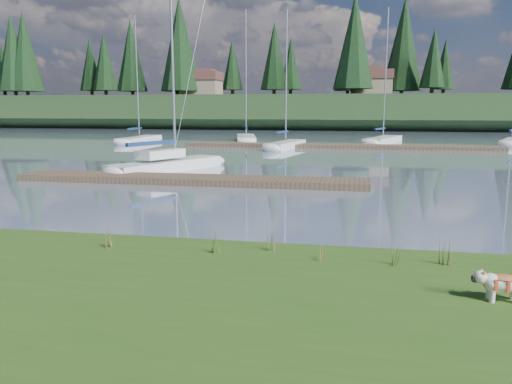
# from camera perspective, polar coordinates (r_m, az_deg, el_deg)

# --- Properties ---
(ground) EXTENTS (200.00, 200.00, 0.00)m
(ground) POSITION_cam_1_polar(r_m,az_deg,el_deg) (42.61, 6.61, 5.06)
(ground) COLOR #7B8BA3
(ground) RESTS_ON ground
(bank) EXTENTS (60.00, 9.00, 0.35)m
(bank) POSITION_cam_1_polar(r_m,az_deg,el_deg) (7.81, -14.93, -14.97)
(bank) COLOR #2D4D17
(bank) RESTS_ON ground
(ridge) EXTENTS (200.00, 20.00, 5.00)m
(ridge) POSITION_cam_1_polar(r_m,az_deg,el_deg) (85.42, 8.90, 8.97)
(ridge) COLOR #1D3319
(ridge) RESTS_ON ground
(bulldog) EXTENTS (0.80, 0.37, 0.48)m
(bulldog) POSITION_cam_1_polar(r_m,az_deg,el_deg) (8.90, 26.30, -9.27)
(bulldog) COLOR silver
(bulldog) RESTS_ON bank
(sailboat_main) EXTENTS (4.82, 7.94, 11.64)m
(sailboat_main) POSITION_cam_1_polar(r_m,az_deg,el_deg) (27.61, -9.29, 3.39)
(sailboat_main) COLOR white
(sailboat_main) RESTS_ON ground
(dock_near) EXTENTS (16.00, 2.00, 0.30)m
(dock_near) POSITION_cam_1_polar(r_m,az_deg,el_deg) (22.77, -7.64, 1.42)
(dock_near) COLOR #4C3D2C
(dock_near) RESTS_ON ground
(dock_far) EXTENTS (26.00, 2.20, 0.30)m
(dock_far) POSITION_cam_1_polar(r_m,az_deg,el_deg) (42.49, 9.32, 5.18)
(dock_far) COLOR #4C3D2C
(dock_far) RESTS_ON ground
(sailboat_bg_0) EXTENTS (1.70, 8.27, 11.94)m
(sailboat_bg_0) POSITION_cam_1_polar(r_m,az_deg,el_deg) (50.27, -12.83, 5.94)
(sailboat_bg_0) COLOR white
(sailboat_bg_0) RESTS_ON ground
(sailboat_bg_1) EXTENTS (3.63, 8.78, 12.78)m
(sailboat_bg_1) POSITION_cam_1_polar(r_m,az_deg,el_deg) (50.93, -1.15, 6.23)
(sailboat_bg_1) COLOR white
(sailboat_bg_1) RESTS_ON ground
(sailboat_bg_2) EXTENTS (2.93, 7.54, 11.18)m
(sailboat_bg_2) POSITION_cam_1_polar(r_m,az_deg,el_deg) (42.27, 3.70, 5.51)
(sailboat_bg_2) COLOR white
(sailboat_bg_2) RESTS_ON ground
(sailboat_bg_3) EXTENTS (4.44, 8.66, 12.55)m
(sailboat_bg_3) POSITION_cam_1_polar(r_m,az_deg,el_deg) (50.10, 14.54, 5.87)
(sailboat_bg_3) COLOR white
(sailboat_bg_3) RESTS_ON ground
(weed_0) EXTENTS (0.17, 0.14, 0.56)m
(weed_0) POSITION_cam_1_polar(r_m,az_deg,el_deg) (10.57, -4.67, -5.74)
(weed_0) COLOR #475B23
(weed_0) RESTS_ON bank
(weed_1) EXTENTS (0.17, 0.14, 0.53)m
(weed_1) POSITION_cam_1_polar(r_m,az_deg,el_deg) (10.74, 1.90, -5.54)
(weed_1) COLOR #475B23
(weed_1) RESTS_ON bank
(weed_2) EXTENTS (0.17, 0.14, 0.56)m
(weed_2) POSITION_cam_1_polar(r_m,az_deg,el_deg) (10.08, 15.79, -6.84)
(weed_2) COLOR #475B23
(weed_2) RESTS_ON bank
(weed_3) EXTENTS (0.17, 0.14, 0.59)m
(weed_3) POSITION_cam_1_polar(r_m,az_deg,el_deg) (11.40, -16.52, -4.90)
(weed_3) COLOR #475B23
(weed_3) RESTS_ON bank
(weed_4) EXTENTS (0.17, 0.14, 0.38)m
(weed_4) POSITION_cam_1_polar(r_m,az_deg,el_deg) (10.18, 7.67, -6.81)
(weed_4) COLOR #475B23
(weed_4) RESTS_ON bank
(weed_5) EXTENTS (0.17, 0.14, 0.63)m
(weed_5) POSITION_cam_1_polar(r_m,az_deg,el_deg) (10.44, 20.70, -6.37)
(weed_5) COLOR #475B23
(weed_5) RESTS_ON bank
(mud_lip) EXTENTS (60.00, 0.50, 0.14)m
(mud_lip) POSITION_cam_1_polar(r_m,az_deg,el_deg) (11.70, -5.47, -6.84)
(mud_lip) COLOR #33281C
(mud_lip) RESTS_ON ground
(conifer_0) EXTENTS (5.72, 5.72, 14.15)m
(conifer_0) POSITION_cam_1_polar(r_m,az_deg,el_deg) (98.84, -26.04, 14.10)
(conifer_0) COLOR #382619
(conifer_0) RESTS_ON ridge
(conifer_1) EXTENTS (4.40, 4.40, 11.30)m
(conifer_1) POSITION_cam_1_polar(r_m,az_deg,el_deg) (94.22, -16.93, 14.08)
(conifer_1) COLOR #382619
(conifer_1) RESTS_ON ridge
(conifer_2) EXTENTS (6.60, 6.60, 16.05)m
(conifer_2) POSITION_cam_1_polar(r_m,az_deg,el_deg) (85.76, -8.70, 16.37)
(conifer_2) COLOR #382619
(conifer_2) RESTS_ON ridge
(conifer_3) EXTENTS (4.84, 4.84, 12.25)m
(conifer_3) POSITION_cam_1_polar(r_m,az_deg,el_deg) (85.79, 2.10, 15.26)
(conifer_3) COLOR #382619
(conifer_3) RESTS_ON ridge
(conifer_4) EXTENTS (6.16, 6.16, 15.10)m
(conifer_4) POSITION_cam_1_polar(r_m,az_deg,el_deg) (78.95, 11.17, 16.56)
(conifer_4) COLOR #382619
(conifer_4) RESTS_ON ridge
(conifer_5) EXTENTS (3.96, 3.96, 10.35)m
(conifer_5) POSITION_cam_1_polar(r_m,az_deg,el_deg) (83.52, 19.64, 14.25)
(conifer_5) COLOR #382619
(conifer_5) RESTS_ON ridge
(house_0) EXTENTS (6.30, 5.30, 4.65)m
(house_0) POSITION_cam_1_polar(r_m,az_deg,el_deg) (86.21, -6.22, 12.23)
(house_0) COLOR gray
(house_0) RESTS_ON ridge
(house_1) EXTENTS (6.30, 5.30, 4.65)m
(house_1) POSITION_cam_1_polar(r_m,az_deg,el_deg) (83.49, 13.14, 12.13)
(house_1) COLOR gray
(house_1) RESTS_ON ridge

